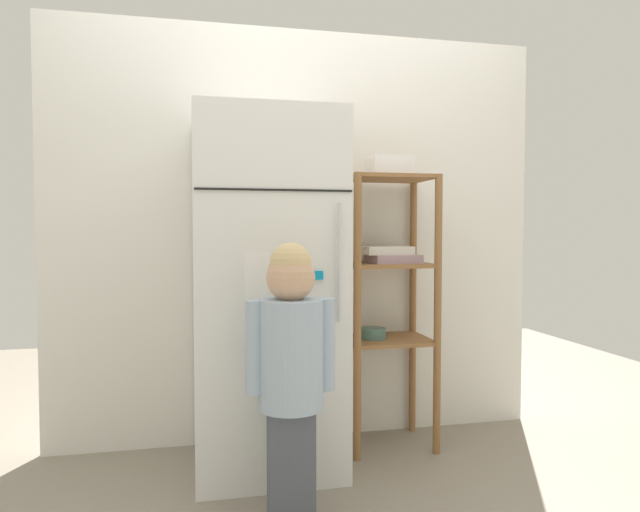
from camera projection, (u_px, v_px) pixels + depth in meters
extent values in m
plane|color=gray|center=(315.00, 462.00, 2.59)|extent=(6.00, 6.00, 0.00)
cube|color=silver|center=(302.00, 236.00, 2.88)|extent=(2.52, 0.03, 2.09)
cube|color=white|center=(267.00, 292.00, 2.53)|extent=(0.64, 0.59, 1.59)
cube|color=black|center=(275.00, 190.00, 2.21)|extent=(0.63, 0.01, 0.01)
cylinder|color=silver|center=(339.00, 262.00, 2.26)|extent=(0.02, 0.02, 0.48)
cube|color=white|center=(266.00, 280.00, 2.22)|extent=(0.17, 0.01, 0.21)
cube|color=#55D036|center=(292.00, 349.00, 2.25)|extent=(0.04, 0.02, 0.04)
cube|color=gold|center=(257.00, 342.00, 2.22)|extent=(0.04, 0.01, 0.04)
cube|color=#5311DE|center=(266.00, 382.00, 2.24)|extent=(0.03, 0.01, 0.03)
cube|color=#0E90C8|center=(319.00, 275.00, 2.26)|extent=(0.04, 0.01, 0.04)
cube|color=#34D70B|center=(294.00, 393.00, 2.26)|extent=(0.04, 0.01, 0.04)
cube|color=#AE14D4|center=(299.00, 338.00, 2.26)|extent=(0.04, 0.01, 0.04)
cube|color=#52C535|center=(320.00, 363.00, 2.28)|extent=(0.04, 0.02, 0.03)
cube|color=#505660|center=(291.00, 464.00, 2.06)|extent=(0.17, 0.11, 0.42)
cylinder|color=#9EB2C6|center=(291.00, 354.00, 2.05)|extent=(0.24, 0.24, 0.40)
sphere|color=#9EB2C6|center=(288.00, 300.00, 2.11)|extent=(0.11, 0.11, 0.11)
sphere|color=tan|center=(291.00, 277.00, 2.03)|extent=(0.18, 0.18, 0.18)
sphere|color=tan|center=(291.00, 264.00, 2.03)|extent=(0.15, 0.15, 0.15)
cylinder|color=#9EB2C6|center=(255.00, 347.00, 2.02)|extent=(0.07, 0.07, 0.34)
cylinder|color=#9EB2C6|center=(326.00, 344.00, 2.07)|extent=(0.07, 0.07, 0.34)
cylinder|color=olive|center=(357.00, 318.00, 2.58)|extent=(0.04, 0.04, 1.34)
cylinder|color=olive|center=(438.00, 315.00, 2.67)|extent=(0.04, 0.04, 1.34)
cylinder|color=olive|center=(341.00, 309.00, 2.89)|extent=(0.04, 0.04, 1.34)
cylinder|color=olive|center=(413.00, 306.00, 2.97)|extent=(0.04, 0.04, 1.34)
cube|color=olive|center=(388.00, 178.00, 2.75)|extent=(0.42, 0.33, 0.02)
cube|color=olive|center=(387.00, 265.00, 2.77)|extent=(0.42, 0.33, 0.02)
cube|color=olive|center=(387.00, 340.00, 2.78)|extent=(0.42, 0.33, 0.02)
cube|color=#B293A3|center=(393.00, 259.00, 2.77)|extent=(0.25, 0.21, 0.04)
cube|color=silver|center=(385.00, 250.00, 2.78)|extent=(0.25, 0.20, 0.04)
cylinder|color=#4C7266|center=(372.00, 333.00, 2.77)|extent=(0.13, 0.13, 0.05)
cube|color=white|center=(390.00, 175.00, 2.73)|extent=(0.20, 0.15, 0.01)
cube|color=white|center=(395.00, 165.00, 2.66)|extent=(0.20, 0.01, 0.09)
cube|color=white|center=(385.00, 168.00, 2.80)|extent=(0.20, 0.01, 0.09)
cube|color=white|center=(371.00, 166.00, 2.71)|extent=(0.01, 0.15, 0.09)
cube|color=white|center=(409.00, 167.00, 2.75)|extent=(0.01, 0.15, 0.09)
sphere|color=#A01D0A|center=(388.00, 167.00, 2.75)|extent=(0.08, 0.08, 0.08)
sphere|color=orange|center=(394.00, 167.00, 2.74)|extent=(0.08, 0.08, 0.08)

